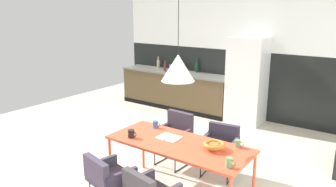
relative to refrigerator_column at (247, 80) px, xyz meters
name	(u,v)px	position (x,y,z in m)	size (l,w,h in m)	color
ground_plane	(146,174)	(-0.24, -3.07, -0.91)	(9.08, 9.08, 0.00)	beige
back_wall_splashback_dark	(243,84)	(-0.24, 0.36, -0.17)	(6.34, 0.12, 1.48)	black
back_wall_panel_upper	(247,16)	(-0.24, 0.36, 1.32)	(6.34, 0.12, 1.48)	white
kitchen_counter	(175,90)	(-1.82, 0.00, -0.46)	(2.90, 0.63, 0.90)	brown
refrigerator_column	(247,80)	(0.00, 0.00, 0.00)	(0.74, 0.60, 1.82)	silver
dining_table	(178,146)	(0.46, -3.26, -0.21)	(1.82, 0.77, 0.74)	#DE4C2E
armchair_near_window	(221,143)	(0.63, -2.40, -0.42)	(0.54, 0.53, 0.73)	#38333F
armchair_by_stool	(176,132)	(-0.11, -2.50, -0.39)	(0.51, 0.49, 0.81)	#38333F
armchair_far_side	(107,175)	(-0.03, -4.03, -0.43)	(0.57, 0.56, 0.72)	#38333F
fruit_bowl	(214,145)	(0.92, -3.18, -0.11)	(0.27, 0.27, 0.09)	#B2662D
open_book	(169,137)	(0.28, -3.20, -0.16)	(0.28, 0.24, 0.02)	white
mug_wide_latte	(230,163)	(1.27, -3.50, -0.11)	(0.12, 0.07, 0.11)	#5B8456
mug_dark_espresso	(238,144)	(1.12, -2.96, -0.12)	(0.11, 0.07, 0.09)	#5B8456
mug_tall_blue	(156,124)	(-0.09, -3.01, -0.11)	(0.12, 0.07, 0.10)	#335B93
mug_glass_clear	(131,134)	(-0.13, -3.48, -0.11)	(0.13, 0.09, 0.11)	black
cooking_pot	(174,68)	(-1.89, 0.04, 0.06)	(0.26, 0.26, 0.17)	black
bottle_spice_small	(197,67)	(-1.37, 0.23, 0.13)	(0.07, 0.07, 0.34)	#0F3319
bottle_vinegar_dark	(158,63)	(-2.50, 0.20, 0.10)	(0.07, 0.07, 0.29)	tan
bottle_oil_tall	(165,67)	(-2.06, -0.11, 0.10)	(0.06, 0.06, 0.27)	maroon
pendant_lamp_over_table_near	(178,68)	(0.46, -3.29, 0.79)	(0.40, 0.40, 1.38)	black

